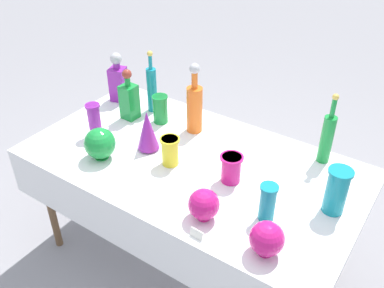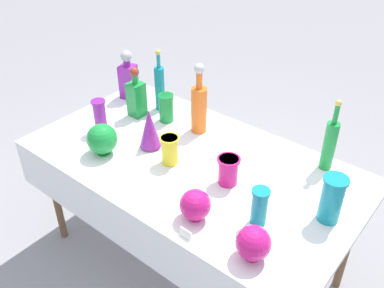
# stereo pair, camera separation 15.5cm
# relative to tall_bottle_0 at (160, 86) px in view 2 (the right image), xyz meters

# --- Properties ---
(ground_plane) EXTENTS (40.00, 40.00, 0.00)m
(ground_plane) POSITION_rel_tall_bottle_0_xyz_m (0.49, -0.30, -0.91)
(ground_plane) COLOR gray
(display_table) EXTENTS (1.75, 0.96, 0.76)m
(display_table) POSITION_rel_tall_bottle_0_xyz_m (0.49, -0.33, -0.21)
(display_table) COLOR white
(display_table) RESTS_ON ground
(tall_bottle_0) EXTENTS (0.06, 0.06, 0.39)m
(tall_bottle_0) POSITION_rel_tall_bottle_0_xyz_m (0.00, 0.00, 0.00)
(tall_bottle_0) COLOR teal
(tall_bottle_0) RESTS_ON display_table
(tall_bottle_1) EXTENTS (0.09, 0.09, 0.41)m
(tall_bottle_1) POSITION_rel_tall_bottle_0_xyz_m (0.34, -0.05, 0.01)
(tall_bottle_1) COLOR orange
(tall_bottle_1) RESTS_ON display_table
(tall_bottle_2) EXTENTS (0.06, 0.06, 0.39)m
(tall_bottle_2) POSITION_rel_tall_bottle_0_xyz_m (1.06, 0.08, -0.01)
(tall_bottle_2) COLOR #198C38
(tall_bottle_2) RESTS_ON display_table
(square_decanter_0) EXTENTS (0.12, 0.12, 0.32)m
(square_decanter_0) POSITION_rel_tall_bottle_0_xyz_m (-0.26, -0.01, -0.01)
(square_decanter_0) COLOR purple
(square_decanter_0) RESTS_ON display_table
(square_decanter_1) EXTENTS (0.09, 0.09, 0.31)m
(square_decanter_1) POSITION_rel_tall_bottle_0_xyz_m (-0.05, -0.15, -0.03)
(square_decanter_1) COLOR #198C38
(square_decanter_1) RESTS_ON display_table
(slender_vase_0) EXTENTS (0.11, 0.11, 0.14)m
(slender_vase_0) POSITION_rel_tall_bottle_0_xyz_m (0.74, -0.33, -0.07)
(slender_vase_0) COLOR #C61972
(slender_vase_0) RESTS_ON display_table
(slender_vase_1) EXTENTS (0.11, 0.11, 0.22)m
(slender_vase_1) POSITION_rel_tall_bottle_0_xyz_m (1.23, -0.26, -0.03)
(slender_vase_1) COLOR teal
(slender_vase_1) RESTS_ON display_table
(slender_vase_2) EXTENTS (0.09, 0.09, 0.17)m
(slender_vase_2) POSITION_rel_tall_bottle_0_xyz_m (0.13, -0.08, -0.06)
(slender_vase_2) COLOR #198C38
(slender_vase_2) RESTS_ON display_table
(slender_vase_3) EXTENTS (0.08, 0.08, 0.18)m
(slender_vase_3) POSITION_rel_tall_bottle_0_xyz_m (1.00, -0.47, -0.06)
(slender_vase_3) COLOR teal
(slender_vase_3) RESTS_ON display_table
(slender_vase_4) EXTENTS (0.10, 0.10, 0.15)m
(slender_vase_4) POSITION_rel_tall_bottle_0_xyz_m (0.42, -0.39, -0.07)
(slender_vase_4) COLOR yellow
(slender_vase_4) RESTS_ON display_table
(slender_vase_5) EXTENTS (0.08, 0.08, 0.19)m
(slender_vase_5) POSITION_rel_tall_bottle_0_xyz_m (-0.09, -0.40, -0.05)
(slender_vase_5) COLOR purple
(slender_vase_5) RESTS_ON display_table
(fluted_vase_0) EXTENTS (0.12, 0.12, 0.23)m
(fluted_vase_0) POSITION_rel_tall_bottle_0_xyz_m (0.24, -0.35, -0.03)
(fluted_vase_0) COLOR purple
(fluted_vase_0) RESTS_ON display_table
(round_bowl_0) EXTENTS (0.14, 0.14, 0.15)m
(round_bowl_0) POSITION_rel_tall_bottle_0_xyz_m (0.78, -0.62, -0.08)
(round_bowl_0) COLOR #C61972
(round_bowl_0) RESTS_ON display_table
(round_bowl_1) EXTENTS (0.14, 0.14, 0.15)m
(round_bowl_1) POSITION_rel_tall_bottle_0_xyz_m (1.09, -0.65, -0.07)
(round_bowl_1) COLOR #C61972
(round_bowl_1) RESTS_ON display_table
(round_bowl_2) EXTENTS (0.16, 0.16, 0.17)m
(round_bowl_2) POSITION_rel_tall_bottle_0_xyz_m (0.09, -0.55, -0.06)
(round_bowl_2) COLOR #198C38
(round_bowl_2) RESTS_ON display_table
(price_tag_left) EXTENTS (0.06, 0.02, 0.04)m
(price_tag_left) POSITION_rel_tall_bottle_0_xyz_m (0.81, -0.74, -0.13)
(price_tag_left) COLOR white
(price_tag_left) RESTS_ON display_table
(cardboard_box_behind_left) EXTENTS (0.49, 0.37, 0.33)m
(cardboard_box_behind_left) POSITION_rel_tall_bottle_0_xyz_m (0.12, 0.71, -0.79)
(cardboard_box_behind_left) COLOR tan
(cardboard_box_behind_left) RESTS_ON ground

